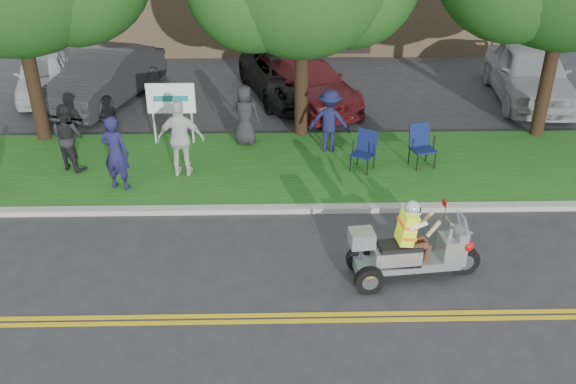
{
  "coord_description": "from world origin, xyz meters",
  "views": [
    {
      "loc": [
        -0.2,
        -8.43,
        6.69
      ],
      "look_at": [
        0.03,
        2.0,
        1.05
      ],
      "focal_mm": 38.0,
      "sensor_mm": 36.0,
      "label": 1
    }
  ],
  "objects_px": {
    "lawn_chair_a": "(365,148)",
    "lawn_chair_b": "(421,142)",
    "parked_car_right": "(307,82)",
    "parked_car_far_right": "(529,73)",
    "parked_car_mid": "(288,76)",
    "spectator_adult_left": "(116,153)",
    "spectator_adult_right": "(181,139)",
    "parked_car_left": "(105,77)",
    "trike_scooter": "(409,252)",
    "spectator_adult_mid": "(68,137)",
    "parked_car_far_left": "(43,74)"
  },
  "relations": [
    {
      "from": "parked_car_left",
      "to": "parked_car_far_right",
      "type": "xyz_separation_m",
      "value": [
        13.32,
        -0.01,
        0.07
      ]
    },
    {
      "from": "spectator_adult_mid",
      "to": "parked_car_far_right",
      "type": "xyz_separation_m",
      "value": [
        12.98,
        4.95,
        -0.04
      ]
    },
    {
      "from": "trike_scooter",
      "to": "parked_car_far_right",
      "type": "height_order",
      "value": "parked_car_far_right"
    },
    {
      "from": "parked_car_left",
      "to": "spectator_adult_right",
      "type": "bearing_deg",
      "value": -42.81
    },
    {
      "from": "lawn_chair_b",
      "to": "parked_car_left",
      "type": "bearing_deg",
      "value": 135.52
    },
    {
      "from": "lawn_chair_a",
      "to": "spectator_adult_left",
      "type": "distance_m",
      "value": 5.82
    },
    {
      "from": "spectator_adult_mid",
      "to": "spectator_adult_left",
      "type": "bearing_deg",
      "value": 172.56
    },
    {
      "from": "parked_car_left",
      "to": "lawn_chair_a",
      "type": "bearing_deg",
      "value": -17.22
    },
    {
      "from": "spectator_adult_left",
      "to": "parked_car_right",
      "type": "distance_m",
      "value": 7.41
    },
    {
      "from": "parked_car_right",
      "to": "parked_car_far_left",
      "type": "bearing_deg",
      "value": 149.98
    },
    {
      "from": "lawn_chair_a",
      "to": "lawn_chair_b",
      "type": "relative_size",
      "value": 0.93
    },
    {
      "from": "spectator_adult_left",
      "to": "parked_car_far_left",
      "type": "relative_size",
      "value": 0.43
    },
    {
      "from": "lawn_chair_b",
      "to": "parked_car_left",
      "type": "distance_m",
      "value": 10.13
    },
    {
      "from": "lawn_chair_b",
      "to": "spectator_adult_right",
      "type": "xyz_separation_m",
      "value": [
        -5.76,
        -0.45,
        0.34
      ]
    },
    {
      "from": "spectator_adult_mid",
      "to": "parked_car_left",
      "type": "distance_m",
      "value": 4.98
    },
    {
      "from": "trike_scooter",
      "to": "spectator_adult_mid",
      "type": "bearing_deg",
      "value": 142.17
    },
    {
      "from": "trike_scooter",
      "to": "spectator_adult_right",
      "type": "xyz_separation_m",
      "value": [
        -4.58,
        4.12,
        0.47
      ]
    },
    {
      "from": "spectator_adult_mid",
      "to": "parked_car_far_left",
      "type": "distance_m",
      "value": 6.27
    },
    {
      "from": "lawn_chair_b",
      "to": "spectator_adult_left",
      "type": "distance_m",
      "value": 7.23
    },
    {
      "from": "lawn_chair_b",
      "to": "parked_car_far_left",
      "type": "bearing_deg",
      "value": 137.38
    },
    {
      "from": "lawn_chair_a",
      "to": "spectator_adult_right",
      "type": "bearing_deg",
      "value": -145.18
    },
    {
      "from": "lawn_chair_a",
      "to": "parked_car_mid",
      "type": "bearing_deg",
      "value": 138.91
    },
    {
      "from": "spectator_adult_left",
      "to": "spectator_adult_mid",
      "type": "distance_m",
      "value": 1.74
    },
    {
      "from": "spectator_adult_left",
      "to": "parked_car_far_right",
      "type": "relative_size",
      "value": 0.34
    },
    {
      "from": "spectator_adult_mid",
      "to": "parked_car_right",
      "type": "height_order",
      "value": "spectator_adult_mid"
    },
    {
      "from": "parked_car_right",
      "to": "spectator_adult_mid",
      "type": "bearing_deg",
      "value": -164.94
    },
    {
      "from": "spectator_adult_right",
      "to": "parked_car_right",
      "type": "bearing_deg",
      "value": -119.63
    },
    {
      "from": "lawn_chair_b",
      "to": "parked_car_far_right",
      "type": "bearing_deg",
      "value": 32.27
    },
    {
      "from": "trike_scooter",
      "to": "parked_car_mid",
      "type": "bearing_deg",
      "value": 94.93
    },
    {
      "from": "spectator_adult_right",
      "to": "parked_car_right",
      "type": "xyz_separation_m",
      "value": [
        3.21,
        5.16,
        -0.34
      ]
    },
    {
      "from": "parked_car_mid",
      "to": "spectator_adult_left",
      "type": "bearing_deg",
      "value": -137.75
    },
    {
      "from": "spectator_adult_right",
      "to": "parked_car_mid",
      "type": "relative_size",
      "value": 0.38
    },
    {
      "from": "parked_car_right",
      "to": "parked_car_far_right",
      "type": "relative_size",
      "value": 0.92
    },
    {
      "from": "parked_car_far_right",
      "to": "lawn_chair_b",
      "type": "bearing_deg",
      "value": -125.35
    },
    {
      "from": "trike_scooter",
      "to": "spectator_adult_mid",
      "type": "distance_m",
      "value": 8.62
    },
    {
      "from": "spectator_adult_mid",
      "to": "parked_car_right",
      "type": "xyz_separation_m",
      "value": [
        5.96,
        4.76,
        -0.23
      ]
    },
    {
      "from": "spectator_adult_mid",
      "to": "parked_car_mid",
      "type": "distance_m",
      "value": 7.65
    },
    {
      "from": "lawn_chair_b",
      "to": "spectator_adult_mid",
      "type": "xyz_separation_m",
      "value": [
        -8.52,
        -0.05,
        0.24
      ]
    },
    {
      "from": "spectator_adult_left",
      "to": "parked_car_mid",
      "type": "relative_size",
      "value": 0.36
    },
    {
      "from": "parked_car_left",
      "to": "parked_car_mid",
      "type": "relative_size",
      "value": 1.01
    },
    {
      "from": "parked_car_far_right",
      "to": "trike_scooter",
      "type": "bearing_deg",
      "value": -113.83
    },
    {
      "from": "trike_scooter",
      "to": "lawn_chair_b",
      "type": "height_order",
      "value": "trike_scooter"
    },
    {
      "from": "spectator_adult_right",
      "to": "lawn_chair_b",
      "type": "bearing_deg",
      "value": -173.29
    },
    {
      "from": "trike_scooter",
      "to": "parked_car_left",
      "type": "relative_size",
      "value": 0.5
    },
    {
      "from": "lawn_chair_b",
      "to": "parked_car_far_right",
      "type": "relative_size",
      "value": 0.2
    },
    {
      "from": "lawn_chair_a",
      "to": "parked_car_left",
      "type": "xyz_separation_m",
      "value": [
        -7.45,
        5.12,
        0.17
      ]
    },
    {
      "from": "parked_car_left",
      "to": "spectator_adult_left",
      "type": "bearing_deg",
      "value": -56.85
    },
    {
      "from": "parked_car_left",
      "to": "parked_car_mid",
      "type": "height_order",
      "value": "parked_car_left"
    },
    {
      "from": "spectator_adult_right",
      "to": "parked_car_far_right",
      "type": "distance_m",
      "value": 11.55
    },
    {
      "from": "parked_car_right",
      "to": "parked_car_left",
      "type": "bearing_deg",
      "value": 154.58
    }
  ]
}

